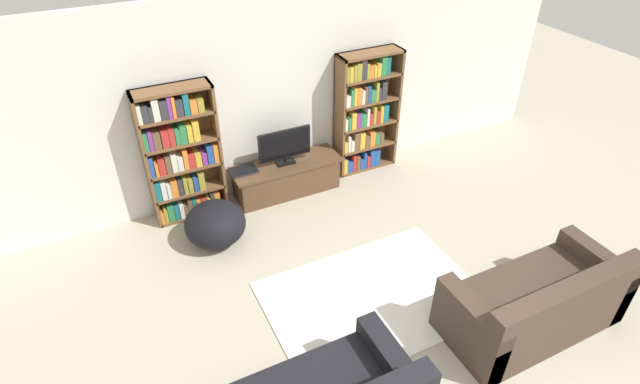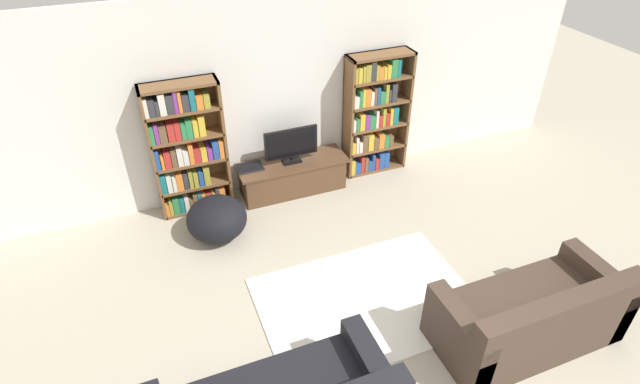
{
  "view_description": "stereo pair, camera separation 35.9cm",
  "coord_description": "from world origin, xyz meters",
  "px_view_note": "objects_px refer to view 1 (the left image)",
  "views": [
    {
      "loc": [
        -2.0,
        -1.28,
        3.94
      ],
      "look_at": [
        0.02,
        2.82,
        0.7
      ],
      "focal_mm": 28.0,
      "sensor_mm": 36.0,
      "label": 1
    },
    {
      "loc": [
        -1.67,
        -1.42,
        3.94
      ],
      "look_at": [
        0.02,
        2.82,
        0.7
      ],
      "focal_mm": 28.0,
      "sensor_mm": 36.0,
      "label": 2
    }
  ],
  "objects_px": {
    "bookshelf_left": "(180,156)",
    "bookshelf_right": "(364,113)",
    "tv_stand": "(286,177)",
    "laptop": "(244,170)",
    "beanbag_ottoman": "(215,224)",
    "television": "(285,146)",
    "couch_right_sofa": "(535,304)"
  },
  "relations": [
    {
      "from": "bookshelf_left",
      "to": "bookshelf_right",
      "type": "xyz_separation_m",
      "value": [
        2.54,
        0.0,
        0.0
      ]
    },
    {
      "from": "tv_stand",
      "to": "laptop",
      "type": "xyz_separation_m",
      "value": [
        -0.56,
        0.06,
        0.24
      ]
    },
    {
      "from": "bookshelf_left",
      "to": "beanbag_ottoman",
      "type": "relative_size",
      "value": 2.41
    },
    {
      "from": "television",
      "to": "laptop",
      "type": "xyz_separation_m",
      "value": [
        -0.56,
        0.05,
        -0.24
      ]
    },
    {
      "from": "tv_stand",
      "to": "beanbag_ottoman",
      "type": "relative_size",
      "value": 2.05
    },
    {
      "from": "bookshelf_left",
      "to": "couch_right_sofa",
      "type": "bearing_deg",
      "value": -52.36
    },
    {
      "from": "tv_stand",
      "to": "beanbag_ottoman",
      "type": "bearing_deg",
      "value": -153.29
    },
    {
      "from": "tv_stand",
      "to": "bookshelf_left",
      "type": "bearing_deg",
      "value": 174.78
    },
    {
      "from": "bookshelf_left",
      "to": "television",
      "type": "distance_m",
      "value": 1.32
    },
    {
      "from": "bookshelf_left",
      "to": "television",
      "type": "xyz_separation_m",
      "value": [
        1.31,
        -0.11,
        -0.15
      ]
    },
    {
      "from": "bookshelf_right",
      "to": "beanbag_ottoman",
      "type": "xyz_separation_m",
      "value": [
        -2.39,
        -0.7,
        -0.6
      ]
    },
    {
      "from": "tv_stand",
      "to": "laptop",
      "type": "bearing_deg",
      "value": 174.24
    },
    {
      "from": "bookshelf_right",
      "to": "couch_right_sofa",
      "type": "bearing_deg",
      "value": -89.9
    },
    {
      "from": "beanbag_ottoman",
      "to": "television",
      "type": "bearing_deg",
      "value": 27.11
    },
    {
      "from": "bookshelf_right",
      "to": "tv_stand",
      "type": "height_order",
      "value": "bookshelf_right"
    },
    {
      "from": "bookshelf_left",
      "to": "tv_stand",
      "type": "relative_size",
      "value": 1.17
    },
    {
      "from": "bookshelf_right",
      "to": "tv_stand",
      "type": "relative_size",
      "value": 1.17
    },
    {
      "from": "bookshelf_left",
      "to": "tv_stand",
      "type": "height_order",
      "value": "bookshelf_left"
    },
    {
      "from": "laptop",
      "to": "television",
      "type": "bearing_deg",
      "value": -4.75
    },
    {
      "from": "couch_right_sofa",
      "to": "tv_stand",
      "type": "bearing_deg",
      "value": 111.29
    },
    {
      "from": "bookshelf_left",
      "to": "laptop",
      "type": "xyz_separation_m",
      "value": [
        0.74,
        -0.06,
        -0.39
      ]
    },
    {
      "from": "television",
      "to": "beanbag_ottoman",
      "type": "relative_size",
      "value": 1.0
    },
    {
      "from": "bookshelf_right",
      "to": "couch_right_sofa",
      "type": "relative_size",
      "value": 0.98
    },
    {
      "from": "tv_stand",
      "to": "beanbag_ottoman",
      "type": "height_order",
      "value": "beanbag_ottoman"
    },
    {
      "from": "bookshelf_right",
      "to": "tv_stand",
      "type": "bearing_deg",
      "value": -174.4
    },
    {
      "from": "laptop",
      "to": "tv_stand",
      "type": "bearing_deg",
      "value": -5.76
    },
    {
      "from": "tv_stand",
      "to": "laptop",
      "type": "height_order",
      "value": "laptop"
    },
    {
      "from": "tv_stand",
      "to": "laptop",
      "type": "distance_m",
      "value": 0.61
    },
    {
      "from": "tv_stand",
      "to": "couch_right_sofa",
      "type": "relative_size",
      "value": 0.84
    },
    {
      "from": "tv_stand",
      "to": "couch_right_sofa",
      "type": "bearing_deg",
      "value": -68.71
    },
    {
      "from": "bookshelf_left",
      "to": "couch_right_sofa",
      "type": "xyz_separation_m",
      "value": [
        2.54,
        -3.3,
        -0.55
      ]
    },
    {
      "from": "television",
      "to": "bookshelf_left",
      "type": "bearing_deg",
      "value": 175.21
    }
  ]
}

